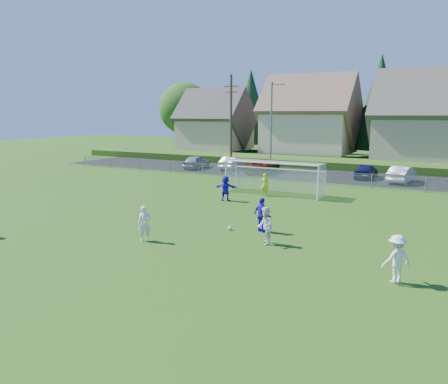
{
  "coord_description": "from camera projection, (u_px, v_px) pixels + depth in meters",
  "views": [
    {
      "loc": [
        12.2,
        -14.41,
        6.0
      ],
      "look_at": [
        0.0,
        8.0,
        1.4
      ],
      "focal_mm": 35.0,
      "sensor_mm": 36.0,
      "label": 1
    }
  ],
  "objects": [
    {
      "name": "ground",
      "position": [
        137.0,
        251.0,
        19.26
      ],
      "size": [
        160.0,
        160.0,
        0.0
      ],
      "primitive_type": "plane",
      "color": "#193D0C",
      "rests_on": "ground"
    },
    {
      "name": "asphalt_lot",
      "position": [
        318.0,
        175.0,
        43.03
      ],
      "size": [
        60.0,
        60.0,
        0.0
      ],
      "primitive_type": "plane",
      "color": "black",
      "rests_on": "ground"
    },
    {
      "name": "grass_embankment",
      "position": [
        338.0,
        164.0,
        49.44
      ],
      "size": [
        70.0,
        6.0,
        0.8
      ],
      "primitive_type": "cube",
      "color": "#1E420F",
      "rests_on": "ground"
    },
    {
      "name": "soccer_ball",
      "position": [
        230.0,
        228.0,
        22.75
      ],
      "size": [
        0.22,
        0.22,
        0.22
      ],
      "primitive_type": "sphere",
      "color": "white",
      "rests_on": "ground"
    },
    {
      "name": "player_white_a",
      "position": [
        145.0,
        224.0,
        20.69
      ],
      "size": [
        0.74,
        0.71,
        1.7
      ],
      "primitive_type": "imported",
      "rotation": [
        0.0,
        0.0,
        0.69
      ],
      "color": "white",
      "rests_on": "ground"
    },
    {
      "name": "player_white_b",
      "position": [
        265.0,
        226.0,
        20.15
      ],
      "size": [
        0.98,
        1.07,
        1.78
      ],
      "primitive_type": "imported",
      "rotation": [
        0.0,
        0.0,
        -1.13
      ],
      "color": "white",
      "rests_on": "ground"
    },
    {
      "name": "player_white_c",
      "position": [
        397.0,
        259.0,
        15.6
      ],
      "size": [
        1.27,
        1.26,
        1.76
      ],
      "primitive_type": "imported",
      "rotation": [
        0.0,
        0.0,
        3.92
      ],
      "color": "white",
      "rests_on": "ground"
    },
    {
      "name": "player_blue_a",
      "position": [
        262.0,
        215.0,
        22.3
      ],
      "size": [
        1.13,
        0.79,
        1.78
      ],
      "primitive_type": "imported",
      "rotation": [
        0.0,
        0.0,
        2.77
      ],
      "color": "#2915CB",
      "rests_on": "ground"
    },
    {
      "name": "player_blue_b",
      "position": [
        226.0,
        188.0,
        30.29
      ],
      "size": [
        1.7,
        0.78,
        1.76
      ],
      "primitive_type": "imported",
      "rotation": [
        0.0,
        0.0,
        3.3
      ],
      "color": "#2915CB",
      "rests_on": "ground"
    },
    {
      "name": "goalkeeper",
      "position": [
        265.0,
        185.0,
        32.1
      ],
      "size": [
        0.66,
        0.48,
        1.67
      ],
      "primitive_type": "imported",
      "rotation": [
        0.0,
        0.0,
        3.29
      ],
      "color": "#C7EA1B",
      "rests_on": "ground"
    },
    {
      "name": "car_a",
      "position": [
        196.0,
        162.0,
        48.21
      ],
      "size": [
        2.09,
        4.37,
        1.44
      ],
      "primitive_type": "imported",
      "rotation": [
        0.0,
        0.0,
        3.24
      ],
      "color": "gray",
      "rests_on": "ground"
    },
    {
      "name": "car_b",
      "position": [
        231.0,
        163.0,
        47.6
      ],
      "size": [
        2.01,
        4.37,
        1.39
      ],
      "primitive_type": "imported",
      "rotation": [
        0.0,
        0.0,
        3.27
      ],
      "color": "silver",
      "rests_on": "ground"
    },
    {
      "name": "car_c",
      "position": [
        263.0,
        166.0,
        44.62
      ],
      "size": [
        2.93,
        5.48,
        1.47
      ],
      "primitive_type": "imported",
      "rotation": [
        0.0,
        0.0,
        3.24
      ],
      "color": "#541009",
      "rests_on": "ground"
    },
    {
      "name": "car_e",
      "position": [
        366.0,
        171.0,
        40.8
      ],
      "size": [
        1.7,
        4.14,
        1.41
      ],
      "primitive_type": "imported",
      "rotation": [
        0.0,
        0.0,
        3.13
      ],
      "color": "#121341",
      "rests_on": "ground"
    },
    {
      "name": "car_f",
      "position": [
        402.0,
        174.0,
        38.33
      ],
      "size": [
        2.11,
        4.58,
        1.46
      ],
      "primitive_type": "imported",
      "rotation": [
        0.0,
        0.0,
        3.01
      ],
      "color": "silver",
      "rests_on": "ground"
    },
    {
      "name": "soccer_goal",
      "position": [
        275.0,
        172.0,
        32.84
      ],
      "size": [
        7.42,
        1.9,
        2.5
      ],
      "color": "white",
      "rests_on": "ground"
    },
    {
      "name": "chainlink_fence",
      "position": [
        300.0,
        176.0,
        38.16
      ],
      "size": [
        52.06,
        0.06,
        1.2
      ],
      "color": "gray",
      "rests_on": "ground"
    },
    {
      "name": "streetlight",
      "position": [
        272.0,
        125.0,
        42.97
      ],
      "size": [
        1.38,
        0.18,
        9.0
      ],
      "color": "slate",
      "rests_on": "ground"
    },
    {
      "name": "utility_pole",
      "position": [
        231.0,
        122.0,
        46.15
      ],
      "size": [
        1.6,
        0.26,
        10.0
      ],
      "color": "#473321",
      "rests_on": "ground"
    },
    {
      "name": "houses_row",
      "position": [
        372.0,
        102.0,
        53.73
      ],
      "size": [
        53.9,
        11.45,
        13.27
      ],
      "color": "tan",
      "rests_on": "ground"
    },
    {
      "name": "tree_row",
      "position": [
        373.0,
        107.0,
        59.67
      ],
      "size": [
        65.98,
        12.36,
        13.8
      ],
      "color": "#382616",
      "rests_on": "ground"
    }
  ]
}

